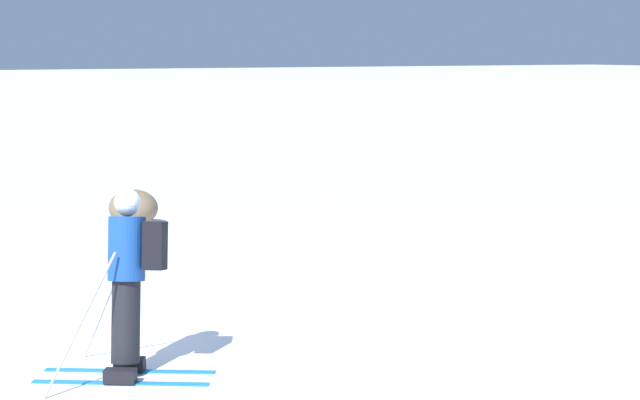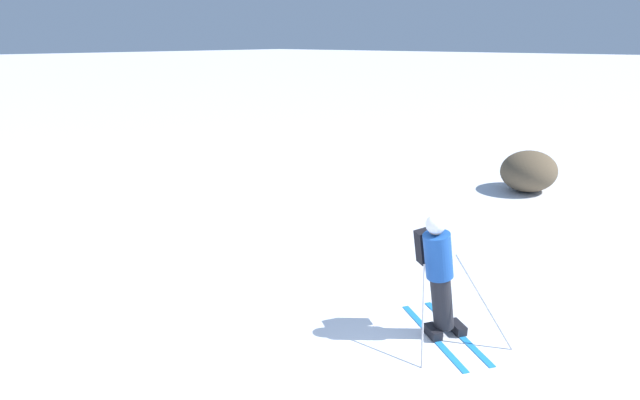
% 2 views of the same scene
% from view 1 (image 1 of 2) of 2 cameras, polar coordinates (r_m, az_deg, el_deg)
% --- Properties ---
extents(ground_plane, '(300.00, 300.00, 0.00)m').
position_cam_1_polar(ground_plane, '(10.93, -12.14, -7.86)').
color(ground_plane, white).
extents(skier, '(1.47, 1.61, 1.72)m').
position_cam_1_polar(skier, '(9.91, -10.12, -3.82)').
color(skier, '#1E7AC6').
rests_on(skier, ground).
extents(exposed_boulder_1, '(0.95, 0.81, 0.62)m').
position_cam_1_polar(exposed_boulder_1, '(18.32, -9.92, -0.41)').
color(exposed_boulder_1, '#7A664C').
rests_on(exposed_boulder_1, ground).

